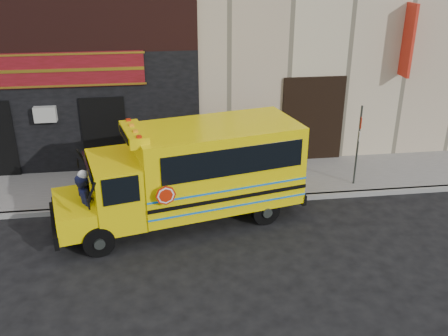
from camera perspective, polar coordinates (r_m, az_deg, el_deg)
name	(u,v)px	position (r m, az deg, el deg)	size (l,w,h in m)	color
ground	(219,252)	(12.98, -0.55, -9.57)	(120.00, 120.00, 0.00)	black
curb	(209,203)	(15.17, -1.76, -3.99)	(40.00, 0.20, 0.15)	gray
sidewalk	(204,182)	(16.51, -2.31, -1.60)	(40.00, 3.00, 0.15)	#63605C
school_bus	(194,171)	(13.83, -3.46, -0.29)	(7.20, 3.61, 2.92)	black
sign_pole	(358,143)	(16.22, 15.07, 2.72)	(0.09, 0.24, 2.77)	#3F4742
bicycle	(85,226)	(13.69, -15.63, -6.38)	(0.43, 1.53, 0.92)	black
cyclist	(87,209)	(13.46, -15.40, -4.55)	(0.69, 0.45, 1.88)	#111433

